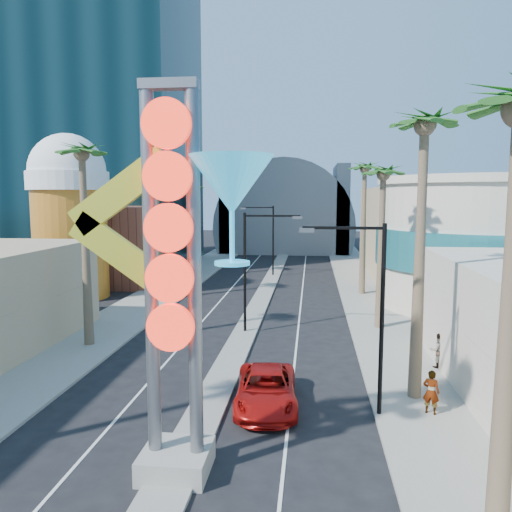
{
  "coord_description": "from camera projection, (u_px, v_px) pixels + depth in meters",
  "views": [
    {
      "loc": [
        4.33,
        -12.1,
        9.05
      ],
      "look_at": [
        0.57,
        21.46,
        5.0
      ],
      "focal_mm": 35.0,
      "sensor_mm": 36.0,
      "label": 1
    }
  ],
  "objects": [
    {
      "name": "turquoise_building",
      "position": [
        481.0,
        243.0,
        40.48
      ],
      "size": [
        16.6,
        16.6,
        10.6
      ],
      "color": "beige",
      "rests_on": "ground"
    },
    {
      "name": "streetlight_0",
      "position": [
        253.0,
        261.0,
        32.59
      ],
      "size": [
        3.79,
        0.25,
        8.0
      ],
      "color": "black",
      "rests_on": "ground"
    },
    {
      "name": "red_pickup",
      "position": [
        266.0,
        389.0,
        21.51
      ],
      "size": [
        2.99,
        5.77,
        1.55
      ],
      "primitive_type": "imported",
      "rotation": [
        0.0,
        0.0,
        0.07
      ],
      "color": "#B6110E",
      "rests_on": "ground"
    },
    {
      "name": "pedestrian_b",
      "position": [
        438.0,
        350.0,
        25.99
      ],
      "size": [
        0.93,
        0.75,
        1.82
      ],
      "primitive_type": "imported",
      "rotation": [
        0.0,
        0.0,
        3.21
      ],
      "color": "gray",
      "rests_on": "sidewalk_east"
    },
    {
      "name": "brick_filler_west",
      "position": [
        117.0,
        245.0,
        52.28
      ],
      "size": [
        10.0,
        10.0,
        8.0
      ],
      "primitive_type": "cube",
      "color": "brown",
      "rests_on": "ground"
    },
    {
      "name": "palm_7",
      "position": [
        365.0,
        176.0,
        44.76
      ],
      "size": [
        2.4,
        2.4,
        12.7
      ],
      "color": "brown",
      "rests_on": "ground"
    },
    {
      "name": "streetlight_1",
      "position": [
        268.0,
        233.0,
        56.39
      ],
      "size": [
        3.79,
        0.25,
        8.0
      ],
      "color": "black",
      "rests_on": "ground"
    },
    {
      "name": "sidewalk_west",
      "position": [
        170.0,
        288.0,
        49.07
      ],
      "size": [
        5.0,
        100.0,
        0.15
      ],
      "primitive_type": "cube",
      "color": "gray",
      "rests_on": "ground"
    },
    {
      "name": "pedestrian_a",
      "position": [
        431.0,
        392.0,
        20.46
      ],
      "size": [
        0.79,
        0.68,
        1.84
      ],
      "primitive_type": "imported",
      "rotation": [
        0.0,
        0.0,
        2.71
      ],
      "color": "gray",
      "rests_on": "sidewalk_east"
    },
    {
      "name": "palm_2",
      "position": [
        157.0,
        191.0,
        42.96
      ],
      "size": [
        2.4,
        2.4,
        11.2
      ],
      "color": "brown",
      "rests_on": "ground"
    },
    {
      "name": "streetlight_2",
      "position": [
        370.0,
        302.0,
        20.07
      ],
      "size": [
        3.45,
        0.25,
        8.0
      ],
      "color": "black",
      "rests_on": "ground"
    },
    {
      "name": "median",
      "position": [
        268.0,
        285.0,
        50.98
      ],
      "size": [
        1.6,
        84.0,
        0.15
      ],
      "primitive_type": "cube",
      "color": "gray",
      "rests_on": "ground"
    },
    {
      "name": "neon_sign",
      "position": [
        197.0,
        253.0,
        15.46
      ],
      "size": [
        6.53,
        2.6,
        12.55
      ],
      "color": "gray",
      "rests_on": "ground"
    },
    {
      "name": "sidewalk_east",
      "position": [
        366.0,
        292.0,
        46.97
      ],
      "size": [
        5.0,
        100.0,
        0.15
      ],
      "primitive_type": "cube",
      "color": "gray",
      "rests_on": "ground"
    },
    {
      "name": "beer_mug",
      "position": [
        69.0,
        210.0,
        44.04
      ],
      "size": [
        7.0,
        7.0,
        14.5
      ],
      "color": "#AF6B17",
      "rests_on": "ground"
    },
    {
      "name": "palm_5",
      "position": [
        424.0,
        143.0,
        21.03
      ],
      "size": [
        2.4,
        2.4,
        13.2
      ],
      "color": "brown",
      "rests_on": "ground"
    },
    {
      "name": "palm_1",
      "position": [
        82.0,
        166.0,
        28.99
      ],
      "size": [
        2.4,
        2.4,
        12.7
      ],
      "color": "brown",
      "rests_on": "ground"
    },
    {
      "name": "palm_6",
      "position": [
        383.0,
        183.0,
        33.02
      ],
      "size": [
        2.4,
        2.4,
        11.7
      ],
      "color": "brown",
      "rests_on": "ground"
    },
    {
      "name": "palm_3",
      "position": [
        190.0,
        192.0,
        54.8
      ],
      "size": [
        2.4,
        2.4,
        11.2
      ],
      "color": "brown",
      "rests_on": "ground"
    },
    {
      "name": "hotel_tower",
      "position": [
        109.0,
        72.0,
        64.26
      ],
      "size": [
        20.0,
        20.0,
        50.0
      ],
      "primitive_type": "cube",
      "color": "black",
      "rests_on": "ground"
    },
    {
      "name": "filler_east",
      "position": [
        412.0,
        231.0,
        58.49
      ],
      "size": [
        10.0,
        20.0,
        10.0
      ],
      "primitive_type": "cube",
      "color": "tan",
      "rests_on": "ground"
    },
    {
      "name": "canopy",
      "position": [
        286.0,
        225.0,
        84.02
      ],
      "size": [
        22.0,
        16.0,
        22.0
      ],
      "color": "slate",
      "rests_on": "ground"
    }
  ]
}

